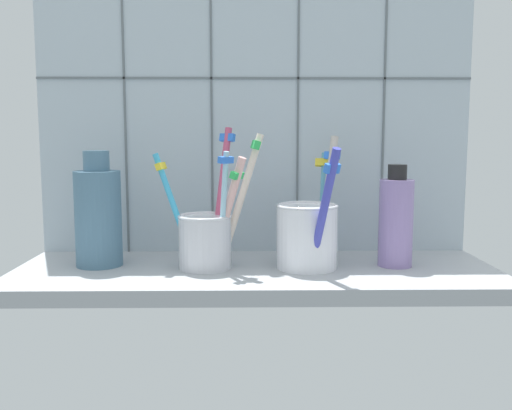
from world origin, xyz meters
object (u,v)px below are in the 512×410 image
ceramic_vase (98,215)px  soap_bottle (396,221)px  toothbrush_cup_right (309,233)px  toothbrush_cup_left (208,234)px

ceramic_vase → soap_bottle: (40.07, -0.83, -0.71)cm
toothbrush_cup_right → ceramic_vase: toothbrush_cup_right is taller
toothbrush_cup_left → toothbrush_cup_right: toothbrush_cup_left is taller
ceramic_vase → soap_bottle: ceramic_vase is taller
ceramic_vase → soap_bottle: bearing=-1.2°
ceramic_vase → soap_bottle: size_ratio=1.13×
toothbrush_cup_left → toothbrush_cup_right: (13.32, -0.09, 0.12)cm
toothbrush_cup_left → toothbrush_cup_right: 13.32cm
ceramic_vase → soap_bottle: 40.08cm
toothbrush_cup_right → ceramic_vase: size_ratio=1.13×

